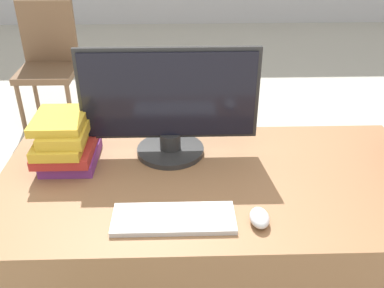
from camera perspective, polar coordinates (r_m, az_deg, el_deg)
name	(u,v)px	position (r m, az deg, el deg)	size (l,w,h in m)	color
desk	(211,260)	(1.73, 2.54, -15.17)	(1.49, 0.75, 0.78)	#8C603D
monitor	(169,105)	(1.53, -3.06, 5.28)	(0.64, 0.25, 0.41)	#282828
keyboard	(174,219)	(1.30, -2.45, -9.90)	(0.37, 0.14, 0.02)	silver
mouse	(259,218)	(1.29, 8.99, -9.69)	(0.06, 0.09, 0.04)	silver
book_stack	(66,141)	(1.59, -16.47, 0.40)	(0.20, 0.28, 0.18)	#7A3384
far_chair	(48,57)	(3.67, -18.65, 10.88)	(0.44, 0.44, 0.93)	brown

